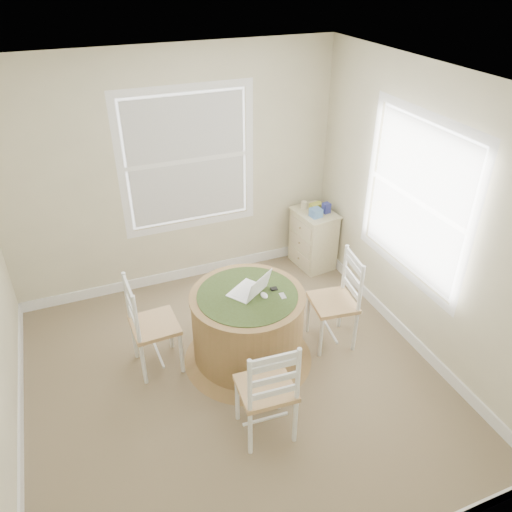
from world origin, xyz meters
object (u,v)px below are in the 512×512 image
chair_near (266,388)px  laptop (250,290)px  round_table (248,324)px  corner_chest (313,239)px  chair_left (155,325)px  chair_right (333,302)px

chair_near → laptop: size_ratio=2.23×
round_table → chair_near: (-0.17, -0.84, 0.07)m
round_table → corner_chest: (1.33, 1.26, -0.05)m
chair_left → laptop: (0.83, -0.20, 0.29)m
chair_left → round_table: bearing=-108.0°
chair_right → corner_chest: bearing=167.6°
chair_near → corner_chest: (1.50, 2.09, -0.12)m
chair_near → corner_chest: size_ratio=1.33×
chair_right → laptop: laptop is taller
chair_left → corner_chest: bearing=-66.6°
chair_right → laptop: (-0.81, 0.10, 0.29)m
round_table → chair_left: 0.84m
chair_left → chair_right: 1.67m
chair_near → laptop: bearing=-99.5°
round_table → chair_right: (0.84, -0.08, 0.07)m
corner_chest → laptop: bearing=-143.4°
chair_near → laptop: 0.93m
chair_left → laptop: laptop is taller
round_table → chair_left: bearing=169.5°
chair_right → corner_chest: size_ratio=1.33×
chair_near → corner_chest: chair_near is taller
chair_near → chair_right: bearing=-139.5°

